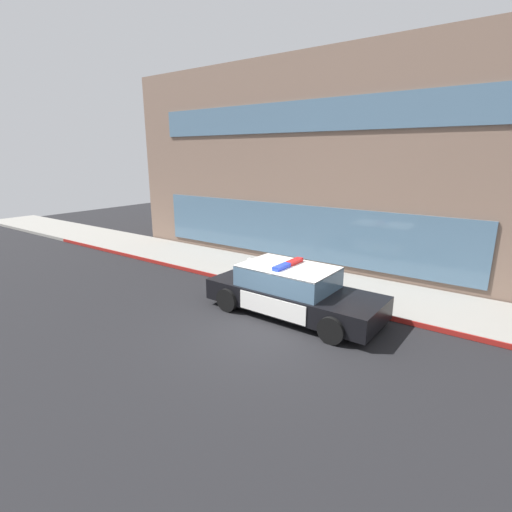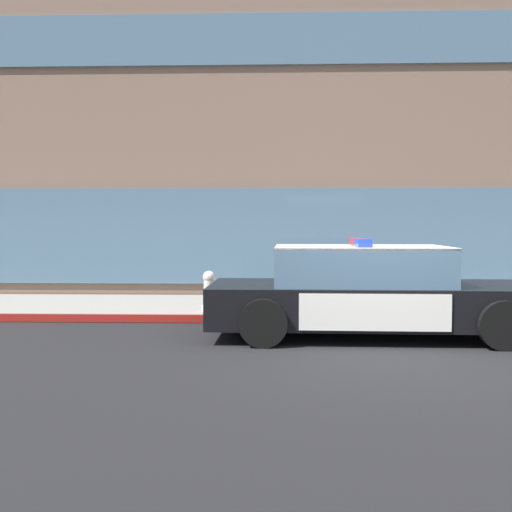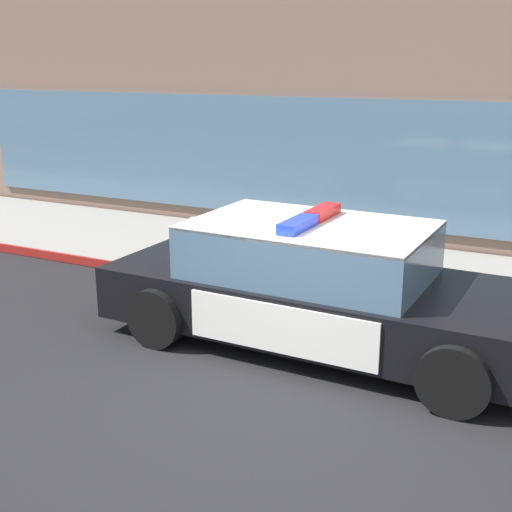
% 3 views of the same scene
% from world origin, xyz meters
% --- Properties ---
extents(ground, '(48.00, 48.00, 0.00)m').
position_xyz_m(ground, '(0.00, 0.00, 0.00)').
color(ground, black).
extents(sidewalk, '(48.00, 2.96, 0.15)m').
position_xyz_m(sidewalk, '(0.00, 4.06, 0.07)').
color(sidewalk, gray).
rests_on(sidewalk, ground).
extents(curb_red_paint, '(28.80, 0.04, 0.14)m').
position_xyz_m(curb_red_paint, '(0.00, 2.57, 0.08)').
color(curb_red_paint, maroon).
rests_on(curb_red_paint, ground).
extents(storefront_building, '(22.59, 9.57, 7.94)m').
position_xyz_m(storefront_building, '(0.29, 10.33, 3.97)').
color(storefront_building, '#7A6051').
rests_on(storefront_building, ground).
extents(police_cruiser, '(4.98, 2.18, 1.49)m').
position_xyz_m(police_cruiser, '(-0.05, 1.42, 0.68)').
color(police_cruiser, black).
rests_on(police_cruiser, ground).
extents(fire_hydrant, '(0.34, 0.39, 0.73)m').
position_xyz_m(fire_hydrant, '(-2.67, 3.00, 0.50)').
color(fire_hydrant, silver).
rests_on(fire_hydrant, sidewalk).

